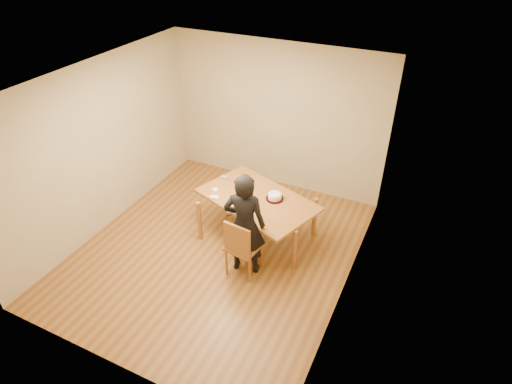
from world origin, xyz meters
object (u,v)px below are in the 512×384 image
at_px(dining_table, 257,200).
at_px(person, 245,225).
at_px(dining_chair, 244,246).
at_px(cake_plate, 275,199).
at_px(cake, 275,196).

bearing_deg(dining_table, person, -58.92).
height_order(dining_table, person, person).
distance_m(dining_chair, person, 0.36).
xyz_separation_m(dining_table, dining_chair, (0.15, -0.78, -0.28)).
relative_size(dining_chair, person, 0.27).
distance_m(dining_chair, cake_plate, 0.93).
bearing_deg(person, cake, -110.19).
relative_size(dining_chair, cake_plate, 1.61).
distance_m(dining_chair, cake, 0.95).
height_order(dining_chair, cake, cake).
distance_m(cake, person, 0.83).
xyz_separation_m(cake_plate, cake, (0.00, 0.00, 0.04)).
distance_m(dining_table, person, 0.75).
relative_size(dining_table, person, 1.10).
distance_m(dining_table, dining_chair, 0.84).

